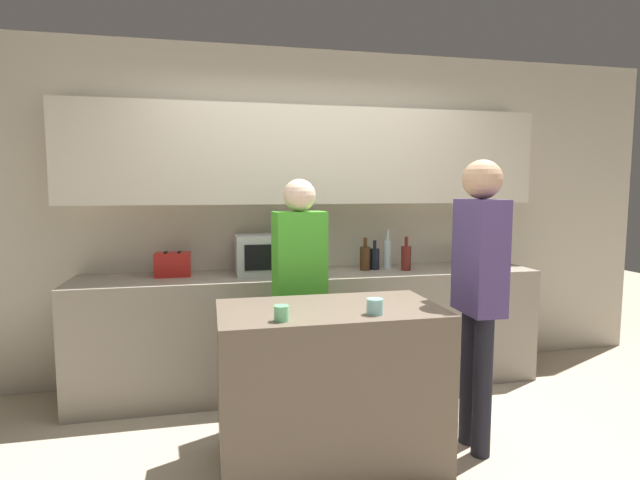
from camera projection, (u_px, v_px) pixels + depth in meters
name	position (u px, v px, depth m)	size (l,w,h in m)	color
back_wall	(307.00, 192.00, 4.11)	(6.40, 0.40, 2.70)	beige
back_counter	(314.00, 329.00, 3.96)	(3.60, 0.62, 0.91)	gray
kitchen_island	(330.00, 386.00, 2.81)	(1.23, 0.69, 0.91)	brown
microwave	(269.00, 254.00, 3.90)	(0.52, 0.39, 0.30)	#B7BABC
toaster	(173.00, 264.00, 3.75)	(0.26, 0.16, 0.18)	#B21E19
potted_plant	(475.00, 242.00, 4.28)	(0.14, 0.14, 0.39)	#333D4C
bottle_0	(365.00, 258.00, 4.03)	(0.08, 0.08, 0.26)	#472814
bottle_1	(375.00, 258.00, 4.07)	(0.08, 0.08, 0.24)	black
bottle_2	(387.00, 254.00, 4.13)	(0.07, 0.07, 0.32)	silver
bottle_3	(406.00, 257.00, 4.03)	(0.08, 0.08, 0.27)	maroon
cup_0	(375.00, 307.00, 2.61)	(0.09, 0.09, 0.08)	#8FD2D2
cup_1	(281.00, 313.00, 2.48)	(0.07, 0.07, 0.08)	#74D891
person_left	(300.00, 279.00, 3.33)	(0.36, 0.22, 1.63)	black
person_center	(479.00, 279.00, 2.92)	(0.23, 0.35, 1.74)	black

